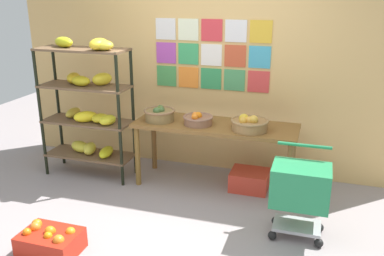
# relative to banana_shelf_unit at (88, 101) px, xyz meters

# --- Properties ---
(ground) EXTENTS (9.19, 9.19, 0.00)m
(ground) POSITION_rel_banana_shelf_unit_xyz_m (1.21, -0.94, -0.91)
(ground) COLOR gray
(back_wall_with_art) EXTENTS (4.80, 0.07, 2.88)m
(back_wall_with_art) POSITION_rel_banana_shelf_unit_xyz_m (1.21, 0.68, 0.52)
(back_wall_with_art) COLOR #DCAF68
(back_wall_with_art) RESTS_ON ground
(banana_shelf_unit) EXTENTS (1.05, 0.44, 1.65)m
(banana_shelf_unit) POSITION_rel_banana_shelf_unit_xyz_m (0.00, 0.00, 0.00)
(banana_shelf_unit) COLOR black
(banana_shelf_unit) RESTS_ON ground
(display_table) EXTENTS (1.80, 0.61, 0.74)m
(display_table) POSITION_rel_banana_shelf_unit_xyz_m (1.48, 0.15, -0.27)
(display_table) COLOR brown
(display_table) RESTS_ON ground
(fruit_basket_left) EXTENTS (0.39, 0.39, 0.18)m
(fruit_basket_left) POSITION_rel_banana_shelf_unit_xyz_m (1.86, 0.05, -0.11)
(fruit_basket_left) COLOR olive
(fruit_basket_left) RESTS_ON display_table
(fruit_basket_back_right) EXTENTS (0.35, 0.35, 0.17)m
(fruit_basket_back_right) POSITION_rel_banana_shelf_unit_xyz_m (0.85, 0.09, -0.10)
(fruit_basket_back_right) COLOR olive
(fruit_basket_back_right) RESTS_ON display_table
(fruit_basket_right) EXTENTS (0.33, 0.33, 0.14)m
(fruit_basket_right) POSITION_rel_banana_shelf_unit_xyz_m (1.30, 0.08, -0.12)
(fruit_basket_right) COLOR #8C6147
(fruit_basket_right) RESTS_ON display_table
(produce_crate_under_table) EXTENTS (0.42, 0.35, 0.21)m
(produce_crate_under_table) POSITION_rel_banana_shelf_unit_xyz_m (1.88, 0.18, -0.81)
(produce_crate_under_table) COLOR red
(produce_crate_under_table) RESTS_ON ground
(orange_crate_foreground) EXTENTS (0.49, 0.35, 0.25)m
(orange_crate_foreground) POSITION_rel_banana_shelf_unit_xyz_m (0.47, -1.52, -0.81)
(orange_crate_foreground) COLOR red
(orange_crate_foreground) RESTS_ON ground
(shopping_cart) EXTENTS (0.50, 0.41, 0.82)m
(shopping_cart) POSITION_rel_banana_shelf_unit_xyz_m (2.45, -0.63, -0.44)
(shopping_cart) COLOR black
(shopping_cart) RESTS_ON ground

